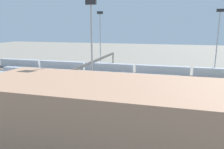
% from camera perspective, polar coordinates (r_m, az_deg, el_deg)
% --- Properties ---
extents(ground_plane, '(400.00, 400.00, 0.00)m').
position_cam_1_polar(ground_plane, '(82.98, -2.48, -1.99)').
color(ground_plane, gray).
extents(track_bed_0, '(140.00, 2.80, 0.12)m').
position_cam_1_polar(track_bed_0, '(101.70, 1.00, 0.70)').
color(track_bed_0, '#4C443D').
rests_on(track_bed_0, ground_plane).
extents(track_bed_1, '(140.00, 2.80, 0.12)m').
position_cam_1_polar(track_bed_1, '(96.97, 0.26, 0.13)').
color(track_bed_1, '#4C443D').
rests_on(track_bed_1, ground_plane).
extents(track_bed_2, '(140.00, 2.80, 0.12)m').
position_cam_1_polar(track_bed_2, '(92.27, -0.56, -0.49)').
color(track_bed_2, '#4C443D').
rests_on(track_bed_2, ground_plane).
extents(track_bed_3, '(140.00, 2.80, 0.12)m').
position_cam_1_polar(track_bed_3, '(87.60, -1.47, -1.18)').
color(track_bed_3, '#4C443D').
rests_on(track_bed_3, ground_plane).
extents(track_bed_4, '(140.00, 2.80, 0.12)m').
position_cam_1_polar(track_bed_4, '(82.97, -2.48, -1.95)').
color(track_bed_4, '#3D3833').
rests_on(track_bed_4, ground_plane).
extents(track_bed_5, '(140.00, 2.80, 0.12)m').
position_cam_1_polar(track_bed_5, '(78.38, -3.61, -2.81)').
color(track_bed_5, '#4C443D').
rests_on(track_bed_5, ground_plane).
extents(track_bed_6, '(140.00, 2.80, 0.12)m').
position_cam_1_polar(track_bed_6, '(73.85, -4.88, -3.77)').
color(track_bed_6, '#4C443D').
rests_on(track_bed_6, ground_plane).
extents(track_bed_7, '(140.00, 2.80, 0.12)m').
position_cam_1_polar(track_bed_7, '(69.38, -6.32, -4.85)').
color(track_bed_7, '#3D3833').
rests_on(track_bed_7, ground_plane).
extents(track_bed_8, '(140.00, 2.80, 0.12)m').
position_cam_1_polar(track_bed_8, '(64.99, -7.96, -6.08)').
color(track_bed_8, '#3D3833').
rests_on(track_bed_8, ground_plane).
extents(train_on_track_8, '(71.40, 3.06, 5.00)m').
position_cam_1_polar(train_on_track_8, '(62.46, -3.77, -4.30)').
color(train_on_track_8, '#A8AAB2').
rests_on(train_on_track_8, ground_plane).
extents(train_on_track_6, '(66.40, 3.00, 4.40)m').
position_cam_1_polar(train_on_track_6, '(82.39, -18.16, -1.19)').
color(train_on_track_6, '#1E6B9E').
rests_on(train_on_track_6, ground_plane).
extents(train_on_track_5, '(95.60, 3.00, 3.80)m').
position_cam_1_polar(train_on_track_5, '(74.21, 8.88, -2.23)').
color(train_on_track_5, '#B7BABF').
rests_on(train_on_track_5, ground_plane).
extents(train_on_track_0, '(119.80, 3.00, 3.80)m').
position_cam_1_polar(train_on_track_0, '(102.17, -0.73, 1.87)').
color(train_on_track_0, silver).
rests_on(train_on_track_0, ground_plane).
extents(train_on_track_4, '(71.40, 3.00, 3.80)m').
position_cam_1_polar(train_on_track_4, '(85.22, -7.52, -0.31)').
color(train_on_track_4, '#A8AAB2').
rests_on(train_on_track_4, ground_plane).
extents(light_mast_0, '(2.80, 0.70, 27.60)m').
position_cam_1_polar(light_mast_0, '(105.67, -3.08, 10.67)').
color(light_mast_0, '#9EA0A5').
rests_on(light_mast_0, ground_plane).
extents(light_mast_1, '(2.80, 0.70, 27.08)m').
position_cam_1_polar(light_mast_1, '(57.82, -5.34, 9.13)').
color(light_mast_1, '#9EA0A5').
rests_on(light_mast_1, ground_plane).
extents(light_mast_2, '(2.80, 0.70, 27.53)m').
position_cam_1_polar(light_mast_2, '(100.35, 25.87, 9.39)').
color(light_mast_2, '#9EA0A5').
rests_on(light_mast_2, ground_plane).
extents(signal_gantry, '(0.70, 45.00, 8.80)m').
position_cam_1_polar(signal_gantry, '(82.05, -3.82, 3.39)').
color(signal_gantry, '#4C4742').
rests_on(signal_gantry, ground_plane).
extents(maintenance_shed, '(49.11, 17.12, 11.68)m').
position_cam_1_polar(maintenance_shed, '(36.04, 2.40, -11.47)').
color(maintenance_shed, tan).
rests_on(maintenance_shed, ground_plane).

